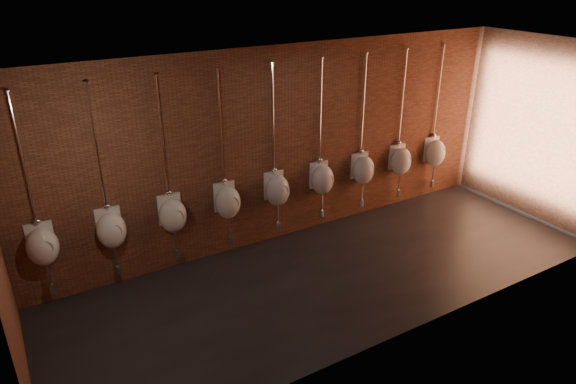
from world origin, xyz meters
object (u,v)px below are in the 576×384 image
(urinal_4, at_px, (277,190))
(urinal_8, at_px, (435,152))
(urinal_0, at_px, (42,245))
(urinal_7, at_px, (401,160))
(urinal_1, at_px, (111,229))
(urinal_2, at_px, (173,215))
(urinal_5, at_px, (322,179))
(urinal_6, at_px, (363,169))
(urinal_3, at_px, (228,202))

(urinal_4, bearing_deg, urinal_8, 0.00)
(urinal_0, relative_size, urinal_7, 1.00)
(urinal_1, bearing_deg, urinal_2, 0.00)
(urinal_5, relative_size, urinal_6, 1.00)
(urinal_6, relative_size, urinal_8, 1.00)
(urinal_2, bearing_deg, urinal_7, 0.00)
(urinal_8, bearing_deg, urinal_0, 180.00)
(urinal_5, height_order, urinal_6, same)
(urinal_1, distance_m, urinal_8, 6.12)
(urinal_7, relative_size, urinal_8, 1.00)
(urinal_2, bearing_deg, urinal_6, 0.00)
(urinal_2, bearing_deg, urinal_5, 0.00)
(urinal_1, relative_size, urinal_7, 1.00)
(urinal_5, height_order, urinal_7, same)
(urinal_5, bearing_deg, urinal_6, 0.00)
(urinal_3, xyz_separation_m, urinal_7, (3.50, 0.00, 0.00))
(urinal_4, relative_size, urinal_7, 1.00)
(urinal_0, distance_m, urinal_5, 4.37)
(urinal_1, relative_size, urinal_6, 1.00)
(urinal_6, relative_size, urinal_7, 1.00)
(urinal_1, xyz_separation_m, urinal_6, (4.37, 0.00, 0.00))
(urinal_4, xyz_separation_m, urinal_6, (1.75, 0.00, 0.00))
(urinal_1, xyz_separation_m, urinal_2, (0.87, 0.00, 0.00))
(urinal_0, bearing_deg, urinal_7, 0.00)
(urinal_4, relative_size, urinal_8, 1.00)
(urinal_2, xyz_separation_m, urinal_7, (4.37, 0.00, 0.00))
(urinal_4, bearing_deg, urinal_7, 0.00)
(urinal_5, xyz_separation_m, urinal_6, (0.87, 0.00, 0.00))
(urinal_3, xyz_separation_m, urinal_4, (0.87, 0.00, 0.00))
(urinal_6, xyz_separation_m, urinal_7, (0.87, 0.00, 0.00))
(urinal_1, relative_size, urinal_5, 1.00)
(urinal_7, distance_m, urinal_8, 0.87)
(urinal_4, height_order, urinal_5, same)
(urinal_0, height_order, urinal_1, same)
(urinal_3, height_order, urinal_5, same)
(urinal_2, distance_m, urinal_4, 1.75)
(urinal_7, height_order, urinal_8, same)
(urinal_6, distance_m, urinal_8, 1.75)
(urinal_3, relative_size, urinal_5, 1.00)
(urinal_0, relative_size, urinal_8, 1.00)
(urinal_2, xyz_separation_m, urinal_8, (5.25, 0.00, 0.00))
(urinal_3, height_order, urinal_4, same)
(urinal_6, bearing_deg, urinal_3, 180.00)
(urinal_1, xyz_separation_m, urinal_3, (1.75, 0.00, 0.00))
(urinal_0, distance_m, urinal_2, 1.75)
(urinal_5, bearing_deg, urinal_0, 180.00)
(urinal_0, bearing_deg, urinal_1, 0.00)
(urinal_6, distance_m, urinal_7, 0.87)
(urinal_0, xyz_separation_m, urinal_8, (7.00, 0.00, 0.00))
(urinal_2, relative_size, urinal_4, 1.00)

